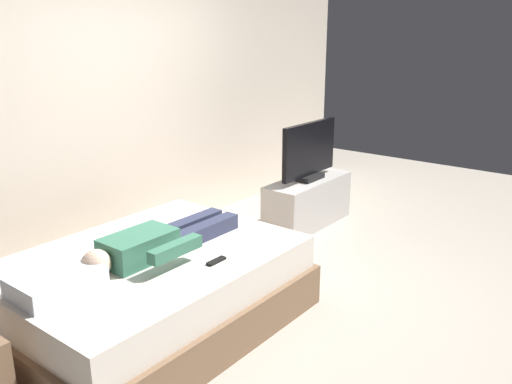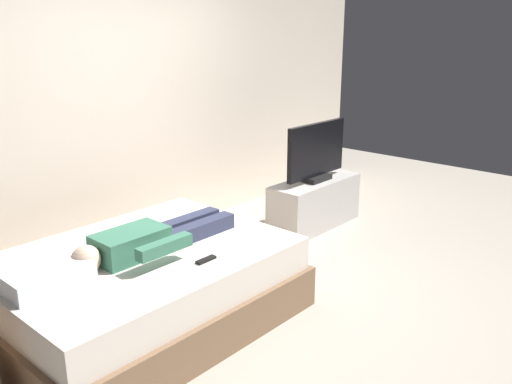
{
  "view_description": "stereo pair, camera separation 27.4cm",
  "coord_description": "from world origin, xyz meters",
  "px_view_note": "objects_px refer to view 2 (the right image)",
  "views": [
    {
      "loc": [
        -2.94,
        -2.25,
        1.99
      ],
      "look_at": [
        0.37,
        0.35,
        0.69
      ],
      "focal_mm": 37.31,
      "sensor_mm": 36.0,
      "label": 1
    },
    {
      "loc": [
        -2.76,
        -2.46,
        1.99
      ],
      "look_at": [
        0.37,
        0.35,
        0.69
      ],
      "focal_mm": 37.31,
      "sensor_mm": 36.0,
      "label": 2
    }
  ],
  "objects_px": {
    "bed": "(144,287)",
    "person": "(148,240)",
    "tv_stand": "(315,203)",
    "tv": "(316,153)",
    "pillow": "(45,276)",
    "remote": "(206,260)"
  },
  "relations": [
    {
      "from": "bed",
      "to": "person",
      "type": "height_order",
      "value": "person"
    },
    {
      "from": "bed",
      "to": "pillow",
      "type": "distance_m",
      "value": 0.76
    },
    {
      "from": "bed",
      "to": "pillow",
      "type": "xyz_separation_m",
      "value": [
        -0.68,
        0.0,
        0.34
      ]
    },
    {
      "from": "tv_stand",
      "to": "tv",
      "type": "height_order",
      "value": "tv"
    },
    {
      "from": "bed",
      "to": "tv_stand",
      "type": "relative_size",
      "value": 1.82
    },
    {
      "from": "remote",
      "to": "tv_stand",
      "type": "relative_size",
      "value": 0.14
    },
    {
      "from": "person",
      "to": "tv_stand",
      "type": "xyz_separation_m",
      "value": [
        2.31,
        0.28,
        -0.37
      ]
    },
    {
      "from": "tv_stand",
      "to": "pillow",
      "type": "bearing_deg",
      "value": -175.59
    },
    {
      "from": "remote",
      "to": "tv",
      "type": "height_order",
      "value": "tv"
    },
    {
      "from": "pillow",
      "to": "remote",
      "type": "relative_size",
      "value": 3.2
    },
    {
      "from": "tv",
      "to": "pillow",
      "type": "bearing_deg",
      "value": -175.59
    },
    {
      "from": "pillow",
      "to": "tv",
      "type": "distance_m",
      "value": 3.04
    },
    {
      "from": "pillow",
      "to": "tv",
      "type": "relative_size",
      "value": 0.55
    },
    {
      "from": "person",
      "to": "tv_stand",
      "type": "relative_size",
      "value": 1.15
    },
    {
      "from": "person",
      "to": "remote",
      "type": "height_order",
      "value": "person"
    },
    {
      "from": "bed",
      "to": "tv",
      "type": "height_order",
      "value": "tv"
    },
    {
      "from": "bed",
      "to": "remote",
      "type": "bearing_deg",
      "value": -68.28
    },
    {
      "from": "bed",
      "to": "person",
      "type": "bearing_deg",
      "value": -58.44
    },
    {
      "from": "person",
      "to": "tv",
      "type": "distance_m",
      "value": 2.33
    },
    {
      "from": "remote",
      "to": "pillow",
      "type": "bearing_deg",
      "value": 152.28
    },
    {
      "from": "bed",
      "to": "tv",
      "type": "distance_m",
      "value": 2.41
    },
    {
      "from": "bed",
      "to": "pillow",
      "type": "height_order",
      "value": "pillow"
    }
  ]
}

